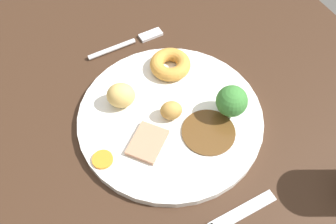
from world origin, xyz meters
The scene contains 10 objects.
dining_table centered at (0.00, 0.00, 1.80)cm, with size 120.00×84.00×3.60cm, color #382316.
dinner_plate centered at (1.72, -0.41, 4.30)cm, with size 29.94×29.94×1.40cm, color white.
gravy_pool centered at (7.33, 3.89, 5.15)cm, with size 8.43×8.43×0.30cm, color #563819.
meat_slice_main centered at (5.10, -5.48, 5.40)cm, with size 6.14×4.66×0.80cm, color tan.
yorkshire_pudding centered at (-7.13, 4.24, 6.19)cm, with size 7.14×7.14×2.39cm, color #C68938.
roast_potato_left centered at (-3.74, -6.16, 7.14)cm, with size 4.59×3.92×4.27cm, color #D8B260.
roast_potato_right centered at (2.05, 0.46, 6.61)cm, with size 3.51×2.83×3.21cm, color #BC8C42.
carrot_coin_front centered at (4.80, -12.59, 5.23)cm, with size 3.13×3.13×0.45cm, color orange.
broccoli_floret centered at (5.53, 8.67, 8.19)cm, with size 4.98×4.98×5.77cm.
fork centered at (-17.36, 0.24, 3.99)cm, with size 2.41×15.31×0.90cm.
Camera 1 is at (31.19, -14.45, 52.66)cm, focal length 38.41 mm.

